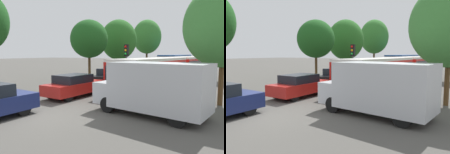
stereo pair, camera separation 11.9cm
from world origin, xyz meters
The scene contains 12 objects.
ground_plane centered at (0.00, 0.00, 0.00)m, with size 200.00×200.00×0.00m, color #4F4C47.
articulated_bus centered at (1.82, 12.81, 1.36)m, with size 3.78×15.96×2.35m.
city_bus_rear centered at (-1.82, 29.91, 1.43)m, with size 2.60×11.51×2.47m.
queued_car_red centered at (-1.67, 4.21, 0.71)m, with size 1.89×4.10×1.40m.
queued_car_black centered at (-1.87, 9.38, 0.75)m, with size 2.01×4.35×1.48m.
queued_car_graphite centered at (-2.04, 14.86, 0.75)m, with size 2.01×4.35×1.49m.
white_van centered at (4.03, 2.70, 1.24)m, with size 5.22×2.62×2.31m.
traffic_light centered at (-0.54, 9.20, 2.50)m, with size 0.34×0.37×3.40m.
no_entry_sign centered at (5.52, 7.95, 1.88)m, with size 0.70×0.08×2.82m.
tree_left_mid centered at (-5.90, 11.61, 4.13)m, with size 3.75×3.75×6.03m.
tree_left_far centered at (-6.48, 18.73, 4.31)m, with size 4.61×4.61×7.00m.
tree_left_distant centered at (-6.63, 29.36, 5.38)m, with size 4.80×4.80×8.39m.
Camera 2 is at (7.30, -6.17, 2.69)m, focal length 35.00 mm.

